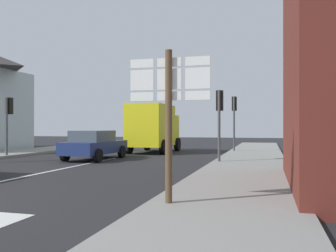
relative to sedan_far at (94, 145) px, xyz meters
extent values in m
plane|color=#232326|center=(0.67, -0.88, -0.76)|extent=(80.00, 80.00, 0.00)
cube|color=gray|center=(7.68, -2.88, -0.69)|extent=(3.16, 44.00, 0.14)
cube|color=silver|center=(0.67, -4.88, -0.75)|extent=(0.16, 12.00, 0.01)
cube|color=navy|center=(0.00, 0.07, -0.14)|extent=(1.86, 4.24, 0.60)
cube|color=#47515B|center=(0.00, -0.18, 0.43)|extent=(1.60, 2.14, 0.55)
cylinder|color=black|center=(-0.84, 1.44, -0.44)|extent=(0.24, 0.65, 0.64)
cylinder|color=black|center=(0.91, 1.40, -0.44)|extent=(0.24, 0.65, 0.64)
cylinder|color=black|center=(-0.91, -1.26, -0.44)|extent=(0.24, 0.65, 0.64)
cylinder|color=black|center=(0.84, -1.30, -0.44)|extent=(0.24, 0.65, 0.64)
cube|color=yellow|center=(1.34, 5.09, 0.99)|extent=(2.23, 3.72, 2.60)
cube|color=yellow|center=(1.37, 7.59, 0.69)|extent=(2.10, 1.32, 2.00)
cube|color=#47515B|center=(1.37, 7.64, 1.49)|extent=(1.76, 0.12, 0.70)
cylinder|color=black|center=(0.26, 7.55, -0.31)|extent=(0.29, 0.90, 0.90)
cylinder|color=black|center=(2.46, 7.53, -0.31)|extent=(0.29, 0.90, 0.90)
cylinder|color=black|center=(0.23, 4.15, -0.31)|extent=(0.29, 0.90, 0.90)
cylinder|color=black|center=(2.43, 4.13, -0.31)|extent=(0.29, 0.90, 0.90)
cylinder|color=brown|center=(6.55, -9.68, 0.84)|extent=(0.14, 0.14, 3.20)
cube|color=white|center=(5.97, -9.63, 2.20)|extent=(0.50, 0.03, 0.18)
cube|color=black|center=(5.97, -9.61, 2.20)|extent=(0.43, 0.01, 0.13)
cube|color=white|center=(5.97, -9.63, 1.86)|extent=(0.50, 0.03, 0.42)
cube|color=black|center=(5.97, -9.61, 1.86)|extent=(0.43, 0.01, 0.32)
cube|color=white|center=(5.97, -9.63, 1.52)|extent=(0.50, 0.03, 0.18)
cube|color=black|center=(5.97, -9.61, 1.52)|extent=(0.43, 0.01, 0.13)
cube|color=white|center=(6.55, -9.63, 2.20)|extent=(0.50, 0.03, 0.18)
cube|color=black|center=(6.55, -9.61, 2.20)|extent=(0.43, 0.01, 0.13)
cube|color=white|center=(6.55, -9.63, 1.86)|extent=(0.50, 0.03, 0.42)
cube|color=black|center=(6.55, -9.61, 1.86)|extent=(0.43, 0.01, 0.32)
cube|color=white|center=(6.55, -9.63, 1.52)|extent=(0.50, 0.03, 0.18)
cube|color=black|center=(6.55, -9.61, 1.52)|extent=(0.43, 0.01, 0.13)
cube|color=white|center=(7.13, -9.63, 2.20)|extent=(0.50, 0.03, 0.18)
cube|color=black|center=(7.13, -9.61, 2.20)|extent=(0.43, 0.01, 0.13)
cube|color=white|center=(7.13, -9.63, 1.86)|extent=(0.50, 0.03, 0.42)
cube|color=black|center=(7.13, -9.61, 1.86)|extent=(0.43, 0.01, 0.32)
cube|color=white|center=(7.13, -9.63, 1.52)|extent=(0.50, 0.03, 0.18)
cube|color=black|center=(7.13, -9.61, 1.52)|extent=(0.43, 0.01, 0.13)
cylinder|color=#47474C|center=(6.40, 6.62, 1.03)|extent=(0.12, 0.12, 3.59)
cube|color=black|center=(6.40, 6.82, 2.38)|extent=(0.30, 0.28, 0.90)
sphere|color=red|center=(6.40, 6.96, 2.65)|extent=(0.18, 0.18, 0.18)
sphere|color=#3C2303|center=(6.40, 6.96, 2.37)|extent=(0.18, 0.18, 0.18)
sphere|color=black|center=(6.40, 6.96, 2.09)|extent=(0.18, 0.18, 0.18)
cylinder|color=#47474C|center=(6.40, -0.71, 0.88)|extent=(0.12, 0.12, 3.28)
cube|color=black|center=(6.40, -0.51, 2.07)|extent=(0.30, 0.28, 0.90)
sphere|color=red|center=(6.40, -0.37, 2.34)|extent=(0.18, 0.18, 0.18)
sphere|color=#3C2303|center=(6.40, -0.37, 2.06)|extent=(0.18, 0.18, 0.18)
sphere|color=black|center=(6.40, -0.37, 1.78)|extent=(0.18, 0.18, 0.18)
cylinder|color=#47474C|center=(-5.06, -0.24, 0.86)|extent=(0.12, 0.12, 3.24)
cube|color=black|center=(-5.06, -0.04, 2.03)|extent=(0.30, 0.28, 0.90)
sphere|color=red|center=(-5.06, 0.10, 2.30)|extent=(0.18, 0.18, 0.18)
sphere|color=#3C2303|center=(-5.06, 0.10, 2.02)|extent=(0.18, 0.18, 0.18)
sphere|color=black|center=(-5.06, 0.10, 1.74)|extent=(0.18, 0.18, 0.18)
camera|label=1|loc=(8.46, -16.66, 0.90)|focal=38.74mm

